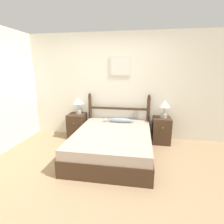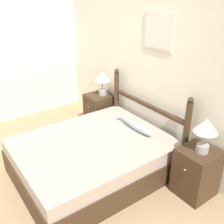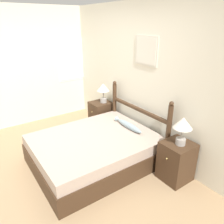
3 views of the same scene
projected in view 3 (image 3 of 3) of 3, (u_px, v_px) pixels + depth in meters
ground_plane at (54, 172)px, 3.48m from camera, size 16.00×16.00×0.00m
wall_back at (139, 78)px, 3.90m from camera, size 6.40×0.08×2.55m
wall_left at (11, 69)px, 4.61m from camera, size 0.08×6.40×2.55m
bed at (95, 150)px, 3.62m from camera, size 1.53×1.93×0.48m
headboard at (138, 117)px, 3.97m from camera, size 1.53×0.08×1.12m
nightstand_left at (101, 115)px, 4.80m from camera, size 0.41×0.45×0.61m
nightstand_right at (176, 161)px, 3.22m from camera, size 0.41×0.45×0.61m
table_lamp_left at (103, 89)px, 4.56m from camera, size 0.27×0.27×0.42m
table_lamp_right at (183, 125)px, 2.97m from camera, size 0.27×0.27×0.42m
fish_pillow at (128, 125)px, 3.81m from camera, size 0.68×0.10×0.11m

